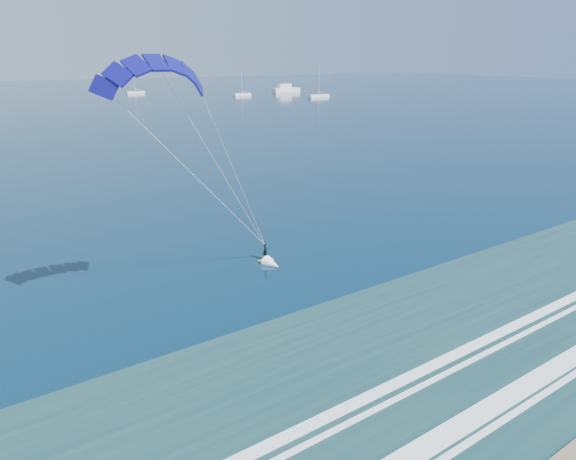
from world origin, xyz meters
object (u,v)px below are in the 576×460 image
at_px(kitesurfer_rig, 223,175).
at_px(sailboat_4, 135,92).
at_px(sailboat_5, 242,94).
at_px(motor_yacht, 286,89).
at_px(sailboat_6, 319,96).

xyz_separation_m(kitesurfer_rig, sailboat_4, (69.95, 222.10, -8.08)).
bearing_deg(sailboat_5, motor_yacht, 18.15).
bearing_deg(sailboat_6, sailboat_4, 129.88).
relative_size(kitesurfer_rig, sailboat_6, 1.28).
xyz_separation_m(motor_yacht, sailboat_6, (-8.26, -37.65, -0.93)).
height_order(kitesurfer_rig, motor_yacht, kitesurfer_rig).
bearing_deg(motor_yacht, sailboat_4, 154.35).
bearing_deg(kitesurfer_rig, sailboat_5, 59.72).
bearing_deg(sailboat_4, motor_yacht, -25.65).
distance_m(motor_yacht, sailboat_6, 38.56).
xyz_separation_m(kitesurfer_rig, sailboat_6, (128.01, 152.60, -8.07)).
bearing_deg(motor_yacht, kitesurfer_rig, -125.61).
distance_m(sailboat_5, sailboat_6, 35.73).
distance_m(kitesurfer_rig, sailboat_4, 232.99).
xyz_separation_m(sailboat_4, sailboat_6, (58.06, -69.50, 0.01)).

